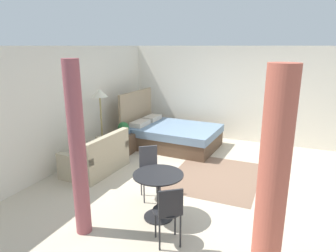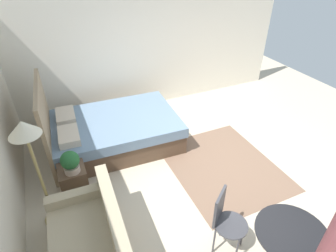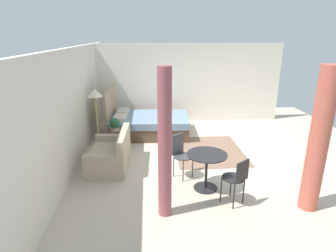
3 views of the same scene
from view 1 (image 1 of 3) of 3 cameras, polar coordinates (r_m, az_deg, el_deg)
name	(u,v)px [view 1 (image 1 of 3)]	position (r m, az deg, el deg)	size (l,w,h in m)	color
ground_plane	(208,177)	(6.13, 7.71, -9.68)	(8.42, 9.08, 0.02)	beige
wall_back	(82,103)	(7.10, -16.29, 4.24)	(8.42, 0.12, 2.56)	silver
wall_right	(236,94)	(8.32, 13.06, 5.99)	(0.12, 6.08, 2.56)	silver
area_rug	(215,176)	(6.15, 9.09, -9.50)	(2.02, 1.69, 0.01)	#7F604C
bed	(171,135)	(7.73, 0.53, -1.66)	(1.66, 2.34, 1.39)	brown
couch	(97,159)	(6.38, -13.51, -6.17)	(1.37, 0.88, 0.83)	tan
nightstand	(126,144)	(7.35, -8.16, -3.39)	(0.47, 0.39, 0.46)	brown
potted_plant	(123,129)	(7.14, -8.59, -0.52)	(0.26, 0.26, 0.35)	tan
vase	(128,130)	(7.35, -7.71, -0.85)	(0.11, 0.11, 0.16)	slate
floor_lamp	(100,99)	(6.90, -12.98, 5.12)	(0.35, 0.35, 1.62)	#99844C
balcony_table	(158,187)	(4.53, -1.87, -11.70)	(0.76, 0.76, 0.72)	black
cafe_chair_near_window	(169,210)	(3.93, 0.19, -15.82)	(0.55, 0.55, 0.86)	black
cafe_chair_near_couch	(149,167)	(5.14, -3.63, -7.93)	(0.55, 0.55, 0.90)	#3F3F44
curtain_left	(273,184)	(3.23, 19.50, -10.52)	(0.31, 0.31, 2.41)	#C15B47
curtain_right	(78,151)	(4.10, -16.99, -4.72)	(0.21, 0.21, 2.41)	#994C51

